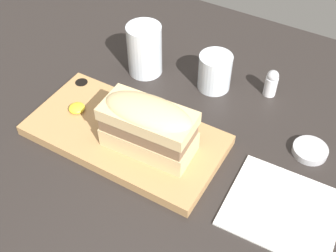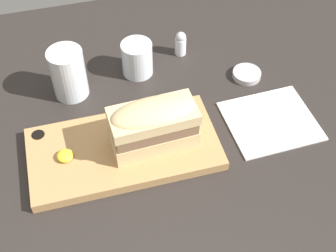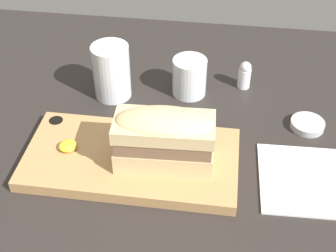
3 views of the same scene
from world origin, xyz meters
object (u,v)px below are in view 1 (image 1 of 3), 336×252
object	(u,v)px
sandwich	(148,125)
water_glass	(145,53)
condiment_dish	(310,150)
wine_glass	(215,74)
napkin	(282,211)
serving_board	(126,134)
salt_shaker	(271,83)

from	to	relation	value
sandwich	water_glass	bearing A→B (deg)	123.99
condiment_dish	wine_glass	bearing A→B (deg)	161.13
condiment_dish	napkin	bearing A→B (deg)	-90.60
serving_board	salt_shaker	bearing A→B (deg)	53.19
condiment_dish	sandwich	bearing A→B (deg)	-149.42
condiment_dish	serving_board	bearing A→B (deg)	-156.34
napkin	salt_shaker	xyz separation A→B (cm)	(-12.06, 26.16, 2.87)
serving_board	condiment_dish	bearing A→B (deg)	23.66
water_glass	condiment_dish	distance (cm)	39.30
water_glass	napkin	xyz separation A→B (cm)	(38.57, -19.70, -4.70)
wine_glass	napkin	bearing A→B (deg)	-44.10
wine_glass	salt_shaker	world-z (taller)	wine_glass
salt_shaker	sandwich	bearing A→B (deg)	-116.06
water_glass	wine_glass	world-z (taller)	water_glass
water_glass	napkin	distance (cm)	43.56
serving_board	napkin	distance (cm)	31.02
serving_board	wine_glass	distance (cm)	23.12
sandwich	water_glass	xyz separation A→B (cm)	(-13.54, 20.08, -2.78)
sandwich	water_glass	distance (cm)	24.38
wine_glass	napkin	size ratio (longest dim) A/B	0.43
salt_shaker	serving_board	bearing A→B (deg)	-126.81
wine_glass	water_glass	bearing A→B (deg)	-169.73
salt_shaker	condiment_dish	distance (cm)	17.05
napkin	salt_shaker	distance (cm)	28.95
sandwich	salt_shaker	size ratio (longest dim) A/B	2.73
serving_board	wine_glass	bearing A→B (deg)	70.18
serving_board	sandwich	distance (cm)	9.00
wine_glass	salt_shaker	xyz separation A→B (cm)	(11.14, 3.68, -0.41)
water_glass	serving_board	bearing A→B (deg)	-68.09
sandwich	water_glass	size ratio (longest dim) A/B	1.46
serving_board	salt_shaker	distance (cm)	31.67
wine_glass	condiment_dish	bearing A→B (deg)	-18.87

